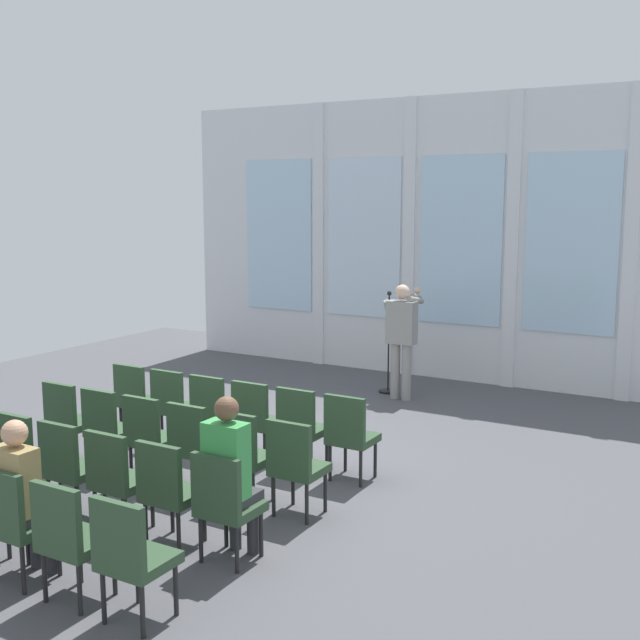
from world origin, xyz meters
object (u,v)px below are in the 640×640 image
object	(u,v)px
chair_r0_c3	(256,416)
chair_r2_c5	(225,501)
chair_r1_c2	(149,433)
audience_r2_c5	(230,470)
chair_r0_c1	(173,402)
chair_r1_c0	(68,417)
chair_r1_c3	(194,442)
chair_r0_c4	(301,424)
chair_r2_c3	(116,475)
chair_r3_c5	(130,552)
chair_r1_c4	(243,452)
chair_r3_c3	(14,518)
chair_r1_c5	(295,462)
chair_r0_c2	(213,409)
speaker	(402,333)
chair_r2_c2	(69,463)
mic_stand	(388,371)
chair_r0_c0	(136,396)
chair_r0_c5	(350,432)
chair_r1_c1	(107,425)
chair_r2_c1	(25,453)
chair_r2_c4	(168,487)
audience_r3_c3	(22,491)
chair_r3_c4	(69,534)

from	to	relation	value
chair_r0_c3	chair_r2_c5	distance (m)	2.45
chair_r1_c2	audience_r2_c5	world-z (taller)	audience_r2_c5
chair_r0_c1	chair_r1_c0	size ratio (longest dim) A/B	1.00
chair_r1_c3	chair_r0_c4	bearing A→B (deg)	61.13
chair_r2_c3	chair_r2_c5	distance (m)	1.18
chair_r1_c3	chair_r3_c5	bearing A→B (deg)	-61.13
chair_r1_c4	chair_r3_c3	bearing A→B (deg)	-105.41
chair_r1_c3	chair_r1_c5	bearing A→B (deg)	0.00
chair_r0_c2	chair_r0_c4	bearing A→B (deg)	0.00
speaker	chair_r2_c5	world-z (taller)	speaker
chair_r0_c3	chair_r2_c2	distance (m)	2.23
chair_r1_c2	mic_stand	bearing A→B (deg)	83.73
chair_r0_c3	chair_r1_c0	size ratio (longest dim) A/B	1.00
chair_r0_c3	chair_r0_c1	bearing A→B (deg)	180.00
chair_r1_c0	chair_r2_c5	bearing A→B (deg)	-19.94
chair_r1_c2	audience_r2_c5	distance (m)	2.05
chair_r0_c0	chair_r3_c3	world-z (taller)	same
speaker	chair_r0_c2	bearing A→B (deg)	-104.18
speaker	chair_r1_c2	distance (m)	4.55
chair_r2_c3	chair_r0_c5	bearing A→B (deg)	61.13
chair_r0_c3	chair_r0_c5	xyz separation A→B (m)	(1.18, 0.00, 0.00)
speaker	chair_r0_c2	size ratio (longest dim) A/B	1.81
chair_r1_c4	chair_r2_c3	distance (m)	1.23
chair_r0_c2	chair_r1_c3	distance (m)	1.23
chair_r1_c1	audience_r2_c5	size ratio (longest dim) A/B	0.68
chair_r0_c2	chair_r1_c3	size ratio (longest dim) A/B	1.00
chair_r3_c3	chair_r2_c2	bearing A→B (deg)	118.87
chair_r0_c3	chair_r2_c1	xyz separation A→B (m)	(-1.18, -2.15, 0.00)
mic_stand	chair_r2_c5	xyz separation A→B (m)	(1.26, -5.79, 0.20)
chair_r2_c4	chair_r1_c0	bearing A→B (deg)	155.61
chair_r0_c2	chair_r1_c2	size ratio (longest dim) A/B	1.00
mic_stand	chair_r0_c1	bearing A→B (deg)	-106.96
chair_r0_c2	audience_r2_c5	xyz separation A→B (m)	(1.78, -2.07, 0.23)
chair_r0_c3	chair_r2_c2	size ratio (longest dim) A/B	1.00
chair_r1_c2	chair_r2_c2	distance (m)	1.07
chair_r0_c0	chair_r1_c3	bearing A→B (deg)	-31.16
chair_r2_c3	chair_r3_c3	xyz separation A→B (m)	(0.00, -1.07, 0.00)
chair_r1_c4	chair_r2_c4	size ratio (longest dim) A/B	1.00
chair_r1_c5	audience_r2_c5	size ratio (longest dim) A/B	0.68
chair_r2_c5	chair_r1_c2	bearing A→B (deg)	148.84
audience_r3_c3	chair_r3_c5	world-z (taller)	audience_r3_c3
mic_stand	chair_r1_c0	distance (m)	5.02
chair_r0_c4	audience_r2_c5	size ratio (longest dim) A/B	0.68
chair_r0_c3	chair_r0_c4	world-z (taller)	same
chair_r0_c0	chair_r1_c5	world-z (taller)	same
chair_r0_c2	chair_r0_c5	world-z (taller)	same
chair_r1_c0	chair_r1_c1	bearing A→B (deg)	0.00
mic_stand	chair_r0_c4	distance (m)	3.71
chair_r2_c5	chair_r3_c3	world-z (taller)	same
chair_r1_c2	chair_r3_c4	size ratio (longest dim) A/B	1.00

